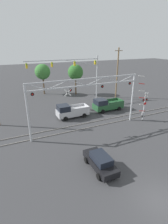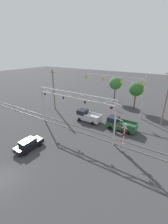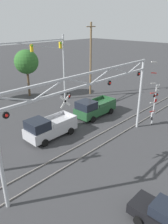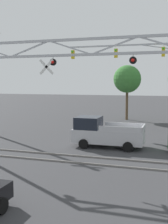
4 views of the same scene
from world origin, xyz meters
The scene contains 9 objects.
rail_track_near centered at (0.00, 13.22, 0.05)m, with size 80.00×0.08×0.10m, color gray.
rail_track_far centered at (0.00, 14.66, 0.05)m, with size 80.00×0.08×0.10m, color gray.
crossing_gantry centered at (-0.02, 12.94, 4.95)m, with size 14.98×0.28×7.01m.
crossing_signal_mast centered at (8.94, 12.11, 2.35)m, with size 2.19×0.35×6.93m.
traffic_signal_span centered at (4.46, 25.15, 6.23)m, with size 14.19×0.39×8.73m.
pickup_truck_lead centered at (-0.39, 17.87, 1.00)m, with size 5.02×2.34×2.15m.
pickup_truck_following centered at (6.33, 18.09, 1.01)m, with size 5.25×2.34×2.15m.
utility_pole_right centered at (12.31, 24.03, 5.25)m, with size 1.80×0.28×10.20m.
background_tree_far_left_verge centered at (5.39, 29.93, 4.98)m, with size 3.38×3.38×6.70m.
Camera 3 is at (-11.40, 2.75, 10.34)m, focal length 35.00 mm.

